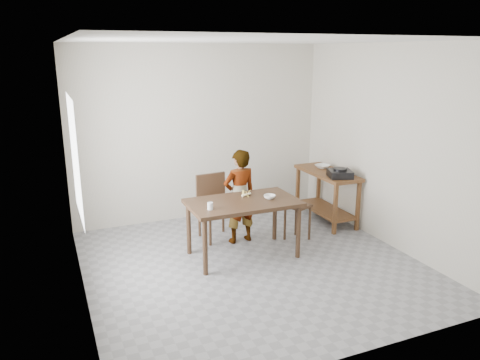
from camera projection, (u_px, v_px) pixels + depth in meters
name	position (u px, v px, depth m)	size (l,w,h in m)	color
floor	(252.00, 266.00, 5.87)	(4.00, 4.00, 0.04)	gray
ceiling	(254.00, 38.00, 5.14)	(4.00, 4.00, 0.04)	white
wall_back	(199.00, 133.00, 7.30)	(4.00, 0.04, 2.70)	beige
wall_front	(359.00, 212.00, 3.72)	(4.00, 0.04, 2.70)	beige
wall_left	(73.00, 177.00, 4.75)	(0.04, 4.00, 2.70)	beige
wall_right	(390.00, 147.00, 6.27)	(0.04, 4.00, 2.70)	beige
window_pane	(75.00, 158.00, 4.90)	(0.02, 1.10, 1.30)	white
dining_table	(243.00, 228.00, 6.03)	(1.40, 0.80, 0.75)	#3B2718
prep_counter	(326.00, 196.00, 7.30)	(0.50, 1.20, 0.80)	brown
child	(240.00, 196.00, 6.42)	(0.48, 0.32, 1.32)	white
dining_chair	(217.00, 208.00, 6.57)	(0.44, 0.44, 0.91)	#3B2718
stool	(297.00, 222.00, 6.58)	(0.30, 0.30, 0.53)	#3B2718
glass_tumbler	(210.00, 206.00, 5.60)	(0.07, 0.07, 0.09)	white
small_bowl	(270.00, 197.00, 6.02)	(0.15, 0.15, 0.05)	white
banana	(246.00, 194.00, 6.12)	(0.15, 0.11, 0.05)	#DEC456
serving_bowl	(323.00, 166.00, 7.38)	(0.22, 0.22, 0.06)	white
gas_burner	(340.00, 174.00, 6.84)	(0.32, 0.32, 0.11)	black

